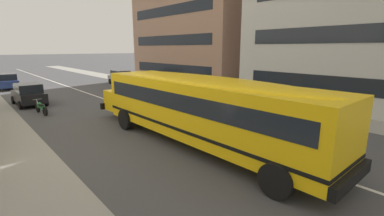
% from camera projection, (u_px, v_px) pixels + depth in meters
% --- Properties ---
extents(ground_plane, '(400.00, 400.00, 0.00)m').
position_uv_depth(ground_plane, '(181.00, 125.00, 15.09)').
color(ground_plane, '#424244').
extents(sidewalk_far, '(120.00, 3.00, 0.01)m').
position_uv_depth(sidewalk_far, '(263.00, 105.00, 20.22)').
color(sidewalk_far, gray).
rests_on(sidewalk_far, ground_plane).
extents(sidewalk_near, '(120.00, 3.00, 0.01)m').
position_uv_depth(sidewalk_near, '(13.00, 164.00, 9.96)').
color(sidewalk_near, gray).
rests_on(sidewalk_near, ground_plane).
extents(lane_centreline, '(110.00, 0.16, 0.01)m').
position_uv_depth(lane_centreline, '(181.00, 125.00, 15.09)').
color(lane_centreline, silver).
rests_on(lane_centreline, ground_plane).
extents(school_bus, '(13.91, 3.29, 3.10)m').
position_uv_depth(school_bus, '(198.00, 104.00, 11.72)').
color(school_bus, yellow).
rests_on(school_bus, ground_plane).
extents(parked_car_white_by_entrance, '(3.98, 2.03, 1.64)m').
position_uv_depth(parked_car_white_by_entrance, '(157.00, 84.00, 25.62)').
color(parked_car_white_by_entrance, silver).
rests_on(parked_car_white_by_entrance, ground_plane).
extents(parked_car_black_by_lamppost, '(3.95, 1.98, 1.64)m').
position_uv_depth(parked_car_black_by_lamppost, '(29.00, 94.00, 20.28)').
color(parked_car_black_by_lamppost, black).
rests_on(parked_car_black_by_lamppost, ground_plane).
extents(parked_car_dark_blue_end_of_row, '(3.99, 2.05, 1.64)m').
position_uv_depth(parked_car_dark_blue_end_of_row, '(8.00, 81.00, 28.20)').
color(parked_car_dark_blue_end_of_row, navy).
rests_on(parked_car_dark_blue_end_of_row, ground_plane).
extents(parked_car_grey_by_hydrant, '(3.92, 1.92, 1.64)m').
position_uv_depth(parked_car_grey_by_hydrant, '(121.00, 77.00, 32.02)').
color(parked_car_grey_by_hydrant, gray).
rests_on(parked_car_grey_by_hydrant, ground_plane).
extents(motorcycle_near_kerb, '(2.00, 0.56, 0.94)m').
position_uv_depth(motorcycle_near_kerb, '(41.00, 108.00, 17.49)').
color(motorcycle_near_kerb, black).
rests_on(motorcycle_near_kerb, ground_plane).
extents(apartment_block_far_left, '(16.40, 13.52, 16.50)m').
position_uv_depth(apartment_block_far_left, '(212.00, 16.00, 33.94)').
color(apartment_block_far_left, '#93705B').
rests_on(apartment_block_far_left, ground_plane).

